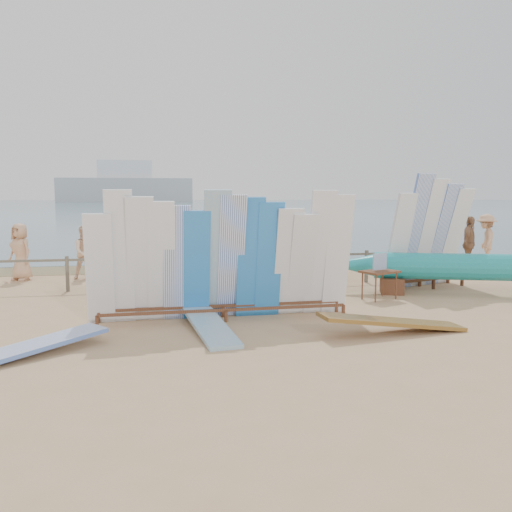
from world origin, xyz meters
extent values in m
plane|color=tan|center=(0.00, 0.00, 0.00)|extent=(160.00, 160.00, 0.00)
cube|color=#46687D|center=(0.00, 128.00, 0.00)|extent=(320.00, 240.00, 0.02)
cube|color=olive|center=(0.00, 7.20, 0.00)|extent=(40.00, 2.60, 0.01)
cube|color=#999EA3|center=(-12.00, 180.00, 4.02)|extent=(45.00, 8.00, 8.00)
cube|color=silver|center=(-12.00, 180.00, 11.02)|extent=(18.00, 6.00, 6.00)
cube|color=#68604E|center=(0.00, 3.00, 0.80)|extent=(12.00, 0.06, 0.06)
cube|color=#68604E|center=(-4.00, 3.00, 0.45)|extent=(0.08, 0.08, 0.90)
cube|color=#68604E|center=(-2.00, 3.00, 0.45)|extent=(0.08, 0.08, 0.90)
cube|color=#68604E|center=(0.00, 3.00, 0.45)|extent=(0.08, 0.08, 0.90)
cube|color=#68604E|center=(2.00, 3.00, 0.45)|extent=(0.08, 0.08, 0.90)
cube|color=#68604E|center=(4.00, 3.00, 0.45)|extent=(0.08, 0.08, 0.90)
cube|color=#68604E|center=(6.00, 3.00, 0.45)|extent=(0.08, 0.08, 0.90)
cube|color=brown|center=(-0.47, -1.02, 0.23)|extent=(4.79, 0.17, 0.06)
cube|color=brown|center=(-0.48, -0.62, 0.23)|extent=(4.79, 0.17, 0.06)
cube|color=white|center=(-2.81, -0.88, 1.05)|extent=(0.52, 0.59, 2.11)
cube|color=white|center=(-2.43, -0.87, 1.27)|extent=(0.52, 0.65, 2.54)
cube|color=white|center=(-2.06, -0.86, 1.21)|extent=(0.52, 0.75, 2.41)
cube|color=white|center=(-1.68, -0.85, 1.16)|extent=(0.52, 0.71, 2.33)
cube|color=white|center=(-1.38, -0.84, 1.13)|extent=(0.52, 0.61, 2.25)
cube|color=#2A7DD2|center=(-1.01, -0.83, 1.08)|extent=(0.52, 0.61, 2.15)
cube|color=#7CAAC6|center=(-0.63, -0.82, 1.27)|extent=(0.53, 0.84, 2.54)
cube|color=white|center=(-0.33, -0.82, 1.22)|extent=(0.53, 0.81, 2.45)
cube|color=#2A7DD2|center=(0.05, -0.81, 1.20)|extent=(0.52, 0.59, 2.40)
cube|color=#2A7DD2|center=(0.42, -0.80, 1.15)|extent=(0.52, 0.58, 2.31)
cube|color=white|center=(0.80, -0.79, 1.09)|extent=(0.52, 0.68, 2.19)
cube|color=white|center=(1.10, -0.78, 1.04)|extent=(0.52, 0.73, 2.07)
cube|color=white|center=(1.47, -0.78, 1.27)|extent=(0.52, 0.67, 2.53)
cube|color=white|center=(1.85, -0.77, 1.23)|extent=(0.52, 0.58, 2.45)
cube|color=brown|center=(5.30, 1.63, 0.27)|extent=(2.07, 0.77, 0.07)
cube|color=brown|center=(5.15, 2.08, 0.27)|extent=(2.07, 0.77, 0.07)
cube|color=white|center=(4.26, 1.52, 1.24)|extent=(0.77, 0.80, 2.49)
cube|color=white|center=(4.75, 1.69, 1.49)|extent=(0.83, 0.96, 2.97)
cube|color=white|center=(5.24, 1.86, 1.43)|extent=(0.83, 0.98, 2.85)
cube|color=white|center=(5.72, 2.02, 1.36)|extent=(0.84, 1.00, 2.73)
cube|color=white|center=(6.12, 2.16, 1.30)|extent=(0.84, 1.01, 2.61)
cube|color=brown|center=(3.98, 1.27, 0.20)|extent=(0.73, 0.79, 0.39)
cylinder|color=teal|center=(5.83, 0.63, 0.70)|extent=(4.74, 2.17, 0.65)
cone|color=teal|center=(3.05, 1.58, 0.70)|extent=(1.43, 1.00, 0.61)
cube|color=brown|center=(3.35, 0.58, 0.65)|extent=(0.98, 0.85, 0.05)
cube|color=white|center=(3.35, 0.58, 0.90)|extent=(0.41, 0.20, 0.39)
cube|color=white|center=(-3.79, -2.79, 0.00)|extent=(2.46, 2.12, 0.26)
cube|color=#7CAAC6|center=(-0.87, -1.62, 0.00)|extent=(0.91, 2.75, 0.26)
cube|color=olive|center=(2.32, -2.42, 0.00)|extent=(2.72, 0.78, 0.41)
cube|color=#AE1217|center=(-0.66, 4.14, 0.33)|extent=(0.63, 0.58, 0.05)
cube|color=#AE1217|center=(-0.69, 4.39, 0.62)|extent=(0.59, 0.24, 0.57)
cube|color=#AE1217|center=(0.73, 3.53, 0.31)|extent=(0.62, 0.58, 0.05)
cube|color=#AE1217|center=(0.68, 3.76, 0.58)|extent=(0.55, 0.26, 0.53)
cube|color=#AE1217|center=(2.84, 3.71, 0.54)|extent=(0.57, 0.81, 0.54)
cube|color=#AE1217|center=(2.78, 4.00, 0.88)|extent=(0.47, 0.24, 0.34)
imported|color=#8C6042|center=(-2.11, 4.53, 0.85)|extent=(0.68, 0.47, 1.71)
imported|color=tan|center=(6.78, 5.63, 0.93)|extent=(1.10, 1.27, 1.86)
imported|color=beige|center=(-2.79, 7.30, 0.90)|extent=(1.76, 0.98, 1.81)
imported|color=tan|center=(-1.76, 5.77, 0.82)|extent=(0.65, 1.13, 1.64)
imported|color=beige|center=(-0.40, 6.01, 0.82)|extent=(1.16, 1.58, 1.64)
imported|color=#8C6042|center=(8.18, 4.70, 0.88)|extent=(1.03, 1.05, 1.75)
imported|color=#8C6042|center=(1.33, 5.33, 0.90)|extent=(0.72, 0.71, 1.79)
imported|color=tan|center=(9.21, 5.36, 0.90)|extent=(0.97, 1.25, 1.79)
imported|color=beige|center=(-3.80, 5.14, 0.77)|extent=(0.83, 0.60, 1.54)
imported|color=tan|center=(-5.60, 5.15, 0.82)|extent=(0.86, 0.80, 1.63)
imported|color=#8C6042|center=(1.33, 4.42, 0.84)|extent=(1.04, 0.94, 1.68)
imported|color=beige|center=(3.00, 4.72, 0.86)|extent=(0.89, 0.53, 1.71)
imported|color=tan|center=(0.63, 5.24, 0.77)|extent=(0.84, 0.63, 1.55)
camera|label=1|loc=(-1.74, -11.19, 2.44)|focal=38.00mm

